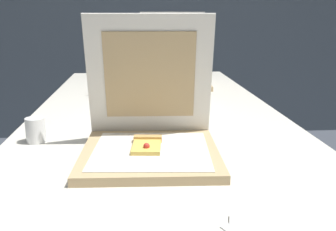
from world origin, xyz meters
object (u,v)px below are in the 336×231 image
pizza_box_back (174,74)px  cup_white_far (116,90)px  table (158,132)px  pizza_box_front (150,135)px  cup_white_near_center (36,130)px  pizza_box_middle (157,94)px

pizza_box_back → cup_white_far: size_ratio=5.16×
table → pizza_box_back: bearing=80.3°
pizza_box_front → pizza_box_back: bearing=83.6°
table → pizza_box_front: 0.36m
cup_white_near_center → pizza_box_middle: bearing=48.4°
pizza_box_back → cup_white_near_center: bearing=-116.2°
pizza_box_front → pizza_box_middle: pizza_box_front is taller
table → pizza_box_back: 0.72m
table → cup_white_far: (-0.16, 0.39, 0.08)m
pizza_box_front → cup_white_near_center: size_ratio=5.09×
pizza_box_front → cup_white_far: bearing=101.8°
table → cup_white_near_center: bearing=-149.5°
cup_white_near_center → pizza_box_back: bearing=62.2°
pizza_box_back → pizza_box_front: bearing=-97.2°
table → pizza_box_front: bearing=-96.8°
pizza_box_middle → cup_white_near_center: size_ratio=6.37×
pizza_box_middle → cup_white_far: 0.25m
pizza_box_middle → pizza_box_back: bearing=79.8°
pizza_box_middle → cup_white_near_center: pizza_box_middle is taller
pizza_box_middle → pizza_box_back: (0.12, 0.50, 0.00)m
table → pizza_box_back: pizza_box_back is taller
table → cup_white_far: 0.43m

